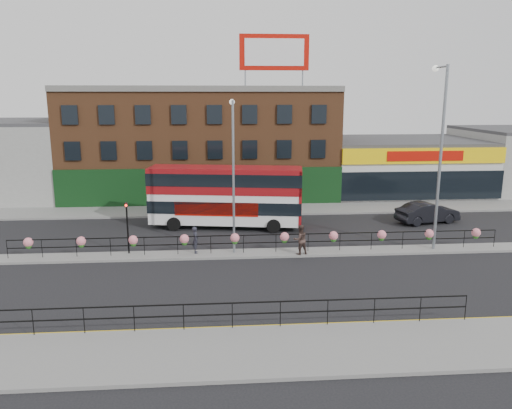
{
  "coord_description": "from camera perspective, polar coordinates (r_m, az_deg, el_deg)",
  "views": [
    {
      "loc": [
        -2.5,
        -29.25,
        9.6
      ],
      "look_at": [
        0.0,
        3.0,
        2.5
      ],
      "focal_mm": 35.0,
      "sensor_mm": 36.0,
      "label": 1
    }
  ],
  "objects": [
    {
      "name": "lamp_column_east",
      "position": [
        32.48,
        20.25,
        6.72
      ],
      "size": [
        0.4,
        1.98,
        11.26
      ],
      "color": "gray",
      "rests_on": "median"
    },
    {
      "name": "car",
      "position": [
        40.4,
        19.02,
        -0.88
      ],
      "size": [
        3.99,
        5.68,
        1.61
      ],
      "primitive_type": "imported",
      "rotation": [
        0.0,
        0.0,
        1.81
      ],
      "color": "black",
      "rests_on": "ground"
    },
    {
      "name": "south_railing",
      "position": [
        21.01,
        -2.73,
        -11.91
      ],
      "size": [
        20.04,
        0.05,
        1.12
      ],
      "color": "black",
      "rests_on": "south_pavement"
    },
    {
      "name": "north_pavement",
      "position": [
        42.41,
        -0.94,
        -0.6
      ],
      "size": [
        60.0,
        4.0,
        0.15
      ],
      "primitive_type": "cube",
      "color": "gray",
      "rests_on": "ground"
    },
    {
      "name": "median_railing",
      "position": [
        30.58,
        0.44,
        -3.87
      ],
      "size": [
        30.04,
        0.56,
        1.23
      ],
      "color": "black",
      "rests_on": "median"
    },
    {
      "name": "billboard",
      "position": [
        44.66,
        2.1,
        16.97
      ],
      "size": [
        6.0,
        0.29,
        4.4
      ],
      "color": "#B50F05",
      "rests_on": "brick_building"
    },
    {
      "name": "pedestrian_b",
      "position": [
        30.34,
        5.08,
        -4.01
      ],
      "size": [
        1.23,
        1.13,
        1.82
      ],
      "primitive_type": "imported",
      "rotation": [
        0.0,
        0.0,
        3.4
      ],
      "color": "#42302A",
      "rests_on": "median"
    },
    {
      "name": "yellow_line_inner",
      "position": [
        21.92,
        2.64,
        -13.59
      ],
      "size": [
        60.0,
        0.1,
        0.01
      ],
      "primitive_type": "cube",
      "color": "gold",
      "rests_on": "ground"
    },
    {
      "name": "traffic_light_median",
      "position": [
        30.98,
        -14.54,
        -1.33
      ],
      "size": [
        0.15,
        0.28,
        3.65
      ],
      "color": "black",
      "rests_on": "median"
    },
    {
      "name": "brick_building",
      "position": [
        49.43,
        -6.2,
        7.12
      ],
      "size": [
        25.0,
        12.21,
        10.3
      ],
      "color": "brown",
      "rests_on": "ground"
    },
    {
      "name": "supermarket",
      "position": [
        52.97,
        16.1,
        4.36
      ],
      "size": [
        15.0,
        12.25,
        5.3
      ],
      "color": "silver",
      "rests_on": "ground"
    },
    {
      "name": "lamp_column_west",
      "position": [
        29.85,
        -2.62,
        4.69
      ],
      "size": [
        0.33,
        1.62,
        9.22
      ],
      "color": "gray",
      "rests_on": "median"
    },
    {
      "name": "double_decker_bus",
      "position": [
        36.53,
        -3.43,
        1.58
      ],
      "size": [
        11.4,
        4.35,
        4.5
      ],
      "color": "white",
      "rests_on": "ground"
    },
    {
      "name": "south_pavement",
      "position": [
        19.86,
        3.49,
        -16.3
      ],
      "size": [
        60.0,
        4.0,
        0.15
      ],
      "primitive_type": "cube",
      "color": "gray",
      "rests_on": "ground"
    },
    {
      "name": "ground",
      "position": [
        30.88,
        0.43,
        -5.73
      ],
      "size": [
        120.0,
        120.0,
        0.0
      ],
      "primitive_type": "plane",
      "color": "black",
      "rests_on": "ground"
    },
    {
      "name": "median",
      "position": [
        30.86,
        0.43,
        -5.6
      ],
      "size": [
        60.0,
        1.6,
        0.15
      ],
      "primitive_type": "cube",
      "color": "gray",
      "rests_on": "ground"
    },
    {
      "name": "pedestrian_a",
      "position": [
        30.69,
        -6.94,
        -4.03
      ],
      "size": [
        0.7,
        0.55,
        1.65
      ],
      "primitive_type": "imported",
      "rotation": [
        0.0,
        0.0,
        1.7
      ],
      "color": "#24252F",
      "rests_on": "median"
    },
    {
      "name": "yellow_line_outer",
      "position": [
        21.76,
        2.7,
        -13.8
      ],
      "size": [
        60.0,
        0.1,
        0.01
      ],
      "primitive_type": "cube",
      "color": "gold",
      "rests_on": "ground"
    }
  ]
}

